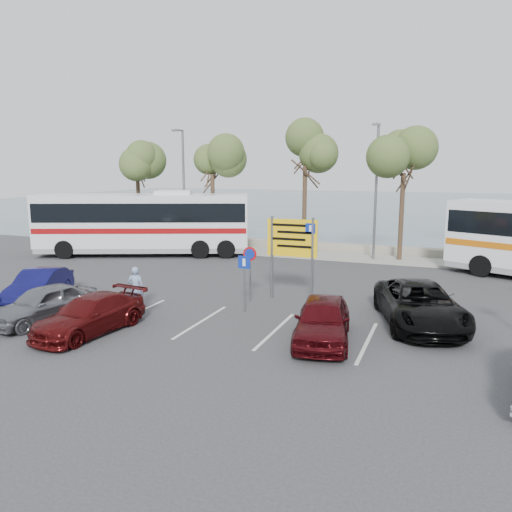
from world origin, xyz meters
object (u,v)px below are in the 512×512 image
(car_blue, at_px, (39,285))
(car_red, at_px, (323,320))
(direction_sign, at_px, (292,244))
(suv_black, at_px, (420,304))
(street_lamp_right, at_px, (376,185))
(car_silver_a, at_px, (44,304))
(pedestrian_near, at_px, (136,288))
(street_lamp_left, at_px, (183,183))
(car_maroon, at_px, (90,315))
(coach_bus_left, at_px, (144,225))

(car_blue, relative_size, car_red, 0.96)
(direction_sign, xyz_separation_m, suv_black, (5.36, -1.70, -1.66))
(street_lamp_right, bearing_deg, car_red, -88.09)
(car_silver_a, bearing_deg, pedestrian_near, 64.13)
(street_lamp_left, height_order, car_blue, street_lamp_left)
(street_lamp_left, relative_size, car_maroon, 1.82)
(street_lamp_left, height_order, car_maroon, street_lamp_left)
(coach_bus_left, bearing_deg, car_red, -38.92)
(street_lamp_left, xyz_separation_m, car_red, (13.50, -14.97, -3.86))
(street_lamp_right, distance_m, car_red, 15.47)
(car_maroon, xyz_separation_m, suv_black, (10.57, 5.00, 0.13))
(coach_bus_left, bearing_deg, suv_black, -27.00)
(street_lamp_right, bearing_deg, coach_bus_left, -168.08)
(street_lamp_left, height_order, suv_black, street_lamp_left)
(street_lamp_right, xyz_separation_m, car_red, (0.50, -14.97, -3.86))
(car_maroon, height_order, pedestrian_near, pedestrian_near)
(street_lamp_right, xyz_separation_m, direction_sign, (-2.00, -10.32, -2.17))
(street_lamp_left, height_order, car_silver_a, street_lamp_left)
(street_lamp_left, relative_size, car_blue, 1.94)
(car_maroon, bearing_deg, car_red, 21.75)
(car_silver_a, bearing_deg, suv_black, 32.50)
(coach_bus_left, xyz_separation_m, car_red, (14.80, -11.95, -1.21))
(suv_black, bearing_deg, direction_sign, 145.50)
(car_blue, height_order, car_maroon, car_blue)
(street_lamp_right, xyz_separation_m, car_maroon, (-7.20, -17.02, -3.96))
(car_silver_a, height_order, car_maroon, car_silver_a)
(car_silver_a, height_order, pedestrian_near, pedestrian_near)
(coach_bus_left, bearing_deg, street_lamp_right, 11.92)
(suv_black, bearing_deg, street_lamp_left, 126.77)
(car_silver_a, height_order, car_red, car_red)
(direction_sign, bearing_deg, coach_bus_left, 149.31)
(street_lamp_left, height_order, direction_sign, street_lamp_left)
(street_lamp_left, relative_size, car_silver_a, 1.98)
(car_silver_a, height_order, car_blue, car_silver_a)
(direction_sign, bearing_deg, street_lamp_left, 136.83)
(street_lamp_left, distance_m, coach_bus_left, 4.22)
(pedestrian_near, bearing_deg, street_lamp_left, -87.32)
(car_silver_a, relative_size, car_blue, 0.98)
(car_maroon, bearing_deg, pedestrian_near, 101.23)
(street_lamp_right, height_order, car_red, street_lamp_right)
(coach_bus_left, bearing_deg, car_maroon, -63.11)
(car_maroon, bearing_deg, suv_black, 32.18)
(car_blue, relative_size, pedestrian_near, 2.37)
(car_blue, relative_size, suv_black, 0.74)
(coach_bus_left, height_order, suv_black, coach_bus_left)
(street_lamp_left, bearing_deg, direction_sign, -43.17)
(street_lamp_right, height_order, direction_sign, street_lamp_right)
(direction_sign, relative_size, car_maroon, 0.82)
(street_lamp_right, height_order, car_maroon, street_lamp_right)
(street_lamp_left, height_order, coach_bus_left, street_lamp_left)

